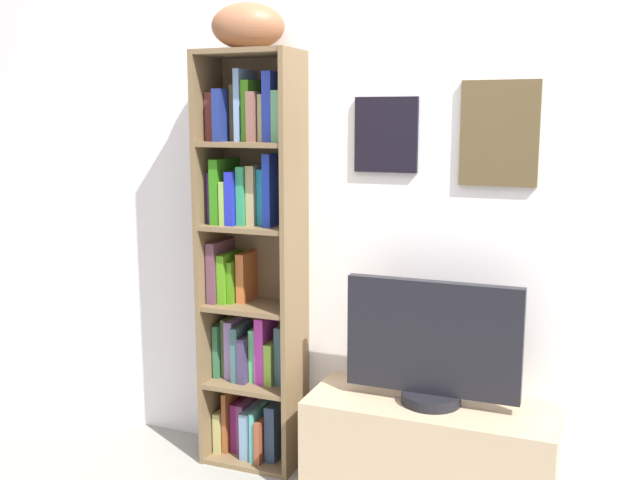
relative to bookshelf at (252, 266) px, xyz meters
The scene contains 5 objects.
back_wall 0.72m from the bookshelf, 11.46° to the left, with size 4.80×0.08×2.36m.
bookshelf is the anchor object (origin of this frame).
football 0.95m from the bookshelf, 59.43° to the right, with size 0.28×0.18×0.18m, color brown.
tv_stand 1.01m from the bookshelf, ahead, with size 0.92×0.37×0.39m.
television 0.81m from the bookshelf, ahead, with size 0.64×0.22×0.46m.
Camera 1 is at (0.70, -1.56, 1.44)m, focal length 39.94 mm.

